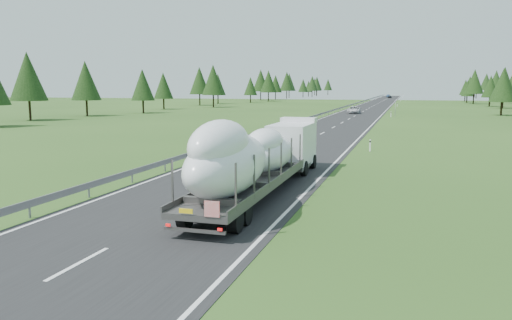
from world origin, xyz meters
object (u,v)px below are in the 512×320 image
(highway_sign, at_px, (395,107))
(distant_car_dark, at_px, (390,97))
(boat_truck, at_px, (258,155))
(distant_car_blue, at_px, (388,96))
(distant_van, at_px, (354,110))

(highway_sign, relative_size, distant_car_dark, 0.70)
(boat_truck, height_order, distant_car_blue, boat_truck)
(boat_truck, bearing_deg, distant_car_blue, 90.80)
(highway_sign, bearing_deg, distant_van, 129.16)
(distant_car_dark, bearing_deg, distant_van, -85.58)
(highway_sign, distance_m, boat_truck, 69.44)
(distant_van, distance_m, distant_car_dark, 146.58)
(highway_sign, height_order, distant_car_dark, highway_sign)
(distant_car_blue, bearing_deg, boat_truck, -84.88)
(distant_car_dark, relative_size, distant_car_blue, 0.89)
(distant_van, bearing_deg, distant_car_blue, 88.91)
(highway_sign, bearing_deg, distant_car_blue, 92.63)
(boat_truck, height_order, distant_car_dark, boat_truck)
(boat_truck, xyz_separation_m, distant_car_blue, (-3.43, 246.74, -1.39))
(highway_sign, bearing_deg, distant_car_dark, 92.39)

